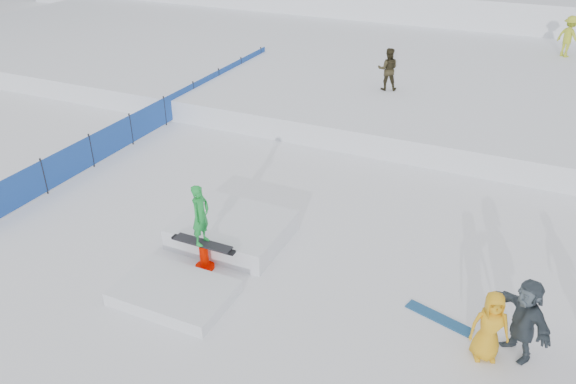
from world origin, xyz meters
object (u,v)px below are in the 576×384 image
at_px(safety_fence, 165,111).
at_px(walker_ygreen, 569,36).
at_px(spectator_yellow, 490,326).
at_px(spectator_dark, 524,318).
at_px(walker_olive, 388,69).
at_px(jib_rail_feature, 217,244).

height_order(safety_fence, walker_ygreen, walker_ygreen).
bearing_deg(walker_ygreen, spectator_yellow, 126.22).
relative_size(walker_ygreen, spectator_yellow, 1.25).
relative_size(walker_ygreen, spectator_dark, 1.10).
bearing_deg(walker_ygreen, walker_olive, 91.18).
relative_size(walker_olive, jib_rail_feature, 0.36).
xyz_separation_m(safety_fence, walker_ygreen, (12.87, 12.95, 1.16)).
distance_m(walker_olive, jib_rail_feature, 11.29).
bearing_deg(jib_rail_feature, safety_fence, 133.48).
bearing_deg(safety_fence, walker_ygreen, 45.18).
distance_m(walker_ygreen, spectator_yellow, 20.02).
height_order(spectator_dark, jib_rail_feature, jib_rail_feature).
bearing_deg(spectator_dark, walker_olive, 162.86).
distance_m(spectator_yellow, jib_rail_feature, 6.23).
distance_m(safety_fence, jib_rail_feature, 8.64).
xyz_separation_m(safety_fence, spectator_yellow, (12.11, -7.03, 0.17)).
xyz_separation_m(safety_fence, jib_rail_feature, (5.94, -6.26, -0.25)).
bearing_deg(walker_ygreen, safety_fence, 83.59).
height_order(safety_fence, spectator_yellow, spectator_yellow).
distance_m(safety_fence, spectator_yellow, 14.00).
bearing_deg(walker_ygreen, jib_rail_feature, 108.57).
bearing_deg(spectator_yellow, walker_ygreen, 68.27).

